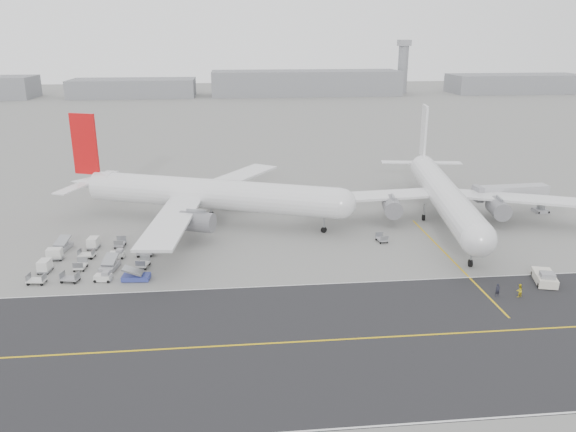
{
  "coord_description": "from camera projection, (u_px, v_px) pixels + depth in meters",
  "views": [
    {
      "loc": [
        -5.31,
        -76.69,
        35.26
      ],
      "look_at": [
        3.86,
        12.0,
        6.07
      ],
      "focal_mm": 35.0,
      "sensor_mm": 36.0,
      "label": 1
    }
  ],
  "objects": [
    {
      "name": "jet_bridge",
      "position": [
        512.0,
        194.0,
        113.4
      ],
      "size": [
        16.34,
        3.92,
        6.14
      ],
      "rotation": [
        0.0,
        0.0,
        0.06
      ],
      "color": "gray",
      "rests_on": "ground"
    },
    {
      "name": "control_tower",
      "position": [
        403.0,
        66.0,
        339.22
      ],
      "size": [
        7.0,
        7.0,
        31.25
      ],
      "color": "gray",
      "rests_on": "ground"
    },
    {
      "name": "ground",
      "position": [
        271.0,
        280.0,
        83.99
      ],
      "size": [
        700.0,
        700.0,
        0.0
      ],
      "primitive_type": "plane",
      "color": "gray",
      "rests_on": "ground"
    },
    {
      "name": "taxiway",
      "position": [
        323.0,
        340.0,
        67.48
      ],
      "size": [
        220.0,
        59.0,
        0.03
      ],
      "color": "#252628",
      "rests_on": "ground"
    },
    {
      "name": "airliner_a",
      "position": [
        205.0,
        193.0,
        107.77
      ],
      "size": [
        56.15,
        55.13,
        20.29
      ],
      "rotation": [
        0.0,
        0.0,
        1.21
      ],
      "color": "white",
      "rests_on": "ground"
    },
    {
      "name": "ground_crew_b",
      "position": [
        519.0,
        290.0,
        78.38
      ],
      "size": [
        1.14,
        1.01,
        1.94
      ],
      "primitive_type": "imported",
      "rotation": [
        0.0,
        0.0,
        3.49
      ],
      "color": "gold",
      "rests_on": "ground"
    },
    {
      "name": "ground_crew_a",
      "position": [
        498.0,
        290.0,
        78.4
      ],
      "size": [
        0.73,
        0.49,
        1.96
      ],
      "primitive_type": "imported",
      "rotation": [
        0.0,
        0.0,
        0.03
      ],
      "color": "black",
      "rests_on": "ground"
    },
    {
      "name": "airliner_b",
      "position": [
        443.0,
        193.0,
        108.5
      ],
      "size": [
        55.49,
        56.5,
        19.59
      ],
      "rotation": [
        0.0,
        0.0,
        -0.16
      ],
      "color": "white",
      "rests_on": "ground"
    },
    {
      "name": "horizon_buildings",
      "position": [
        289.0,
        95.0,
        332.71
      ],
      "size": [
        520.0,
        28.0,
        28.0
      ],
      "primitive_type": null,
      "color": "gray",
      "rests_on": "ground"
    },
    {
      "name": "pushback_tug",
      "position": [
        545.0,
        278.0,
        82.77
      ],
      "size": [
        4.12,
        7.39,
        2.09
      ],
      "rotation": [
        0.0,
        0.0,
        -0.29
      ],
      "color": "silver",
      "rests_on": "ground"
    },
    {
      "name": "gse_cluster",
      "position": [
        98.0,
        263.0,
        90.04
      ],
      "size": [
        24.72,
        24.01,
        2.02
      ],
      "primitive_type": null,
      "rotation": [
        0.0,
        0.0,
        -0.12
      ],
      "color": "#97979C",
      "rests_on": "ground"
    },
    {
      "name": "stray_dolly",
      "position": [
        382.0,
        242.0,
        99.39
      ],
      "size": [
        1.87,
        2.63,
        1.48
      ],
      "primitive_type": null,
      "rotation": [
        0.0,
        0.0,
        0.17
      ],
      "color": "silver",
      "rests_on": "ground"
    }
  ]
}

